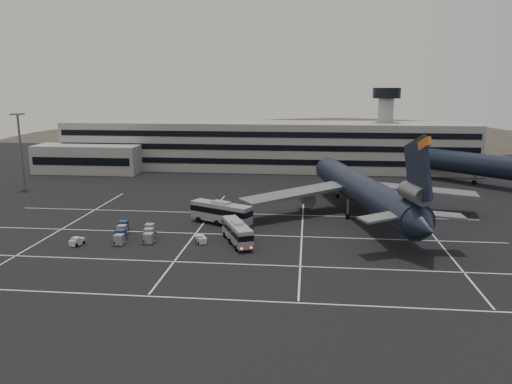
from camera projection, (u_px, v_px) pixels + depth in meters
ground at (227, 242)px, 80.40m from camera, size 260.00×260.00×0.00m
lane_markings at (233, 241)px, 81.00m from camera, size 90.00×55.62×0.01m
terminal at (255, 146)px, 148.42m from camera, size 125.00×26.00×24.00m
hills at (319, 161)px, 246.39m from camera, size 352.00×180.00×44.00m
lightpole_left at (20, 141)px, 117.57m from camera, size 2.40×2.40×18.28m
trijet_main at (362, 190)px, 94.76m from camera, size 46.14×57.10×18.08m
trijet_far at (480, 164)px, 124.86m from camera, size 44.86×44.42×18.08m
bus_near at (237, 231)px, 79.21m from camera, size 6.38×10.46×3.66m
bus_far at (221, 212)px, 90.05m from camera, size 12.04×7.97×4.27m
tug_a at (77, 242)px, 78.42m from camera, size 1.94×2.53×1.44m
tug_b at (201, 239)px, 79.52m from camera, size 2.24×2.64×1.47m
uld_cluster at (133, 233)px, 82.36m from camera, size 8.83×10.27×1.68m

